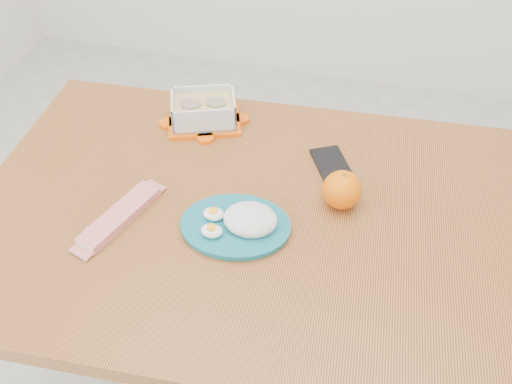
% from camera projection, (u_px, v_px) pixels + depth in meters
% --- Properties ---
extents(ground, '(3.50, 3.50, 0.00)m').
position_uv_depth(ground, '(266.00, 374.00, 1.77)').
color(ground, '#B7B7B2').
rests_on(ground, ground).
extents(dining_table, '(1.28, 0.90, 0.75)m').
position_uv_depth(dining_table, '(256.00, 241.00, 1.29)').
color(dining_table, '#AC6830').
rests_on(dining_table, ground).
extents(food_container, '(0.22, 0.19, 0.08)m').
position_uv_depth(food_container, '(204.00, 111.00, 1.44)').
color(food_container, '#FF5B07').
rests_on(food_container, dining_table).
extents(orange_fruit, '(0.09, 0.09, 0.09)m').
position_uv_depth(orange_fruit, '(342.00, 190.00, 1.22)').
color(orange_fruit, orange).
rests_on(orange_fruit, dining_table).
extents(rice_plate, '(0.26, 0.26, 0.06)m').
position_uv_depth(rice_plate, '(240.00, 222.00, 1.18)').
color(rice_plate, '#166D7D').
rests_on(rice_plate, dining_table).
extents(candy_bar, '(0.11, 0.21, 0.02)m').
position_uv_depth(candy_bar, '(120.00, 216.00, 1.21)').
color(candy_bar, red).
rests_on(candy_bar, dining_table).
extents(smartphone, '(0.13, 0.16, 0.01)m').
position_uv_depth(smartphone, '(333.00, 167.00, 1.33)').
color(smartphone, black).
rests_on(smartphone, dining_table).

